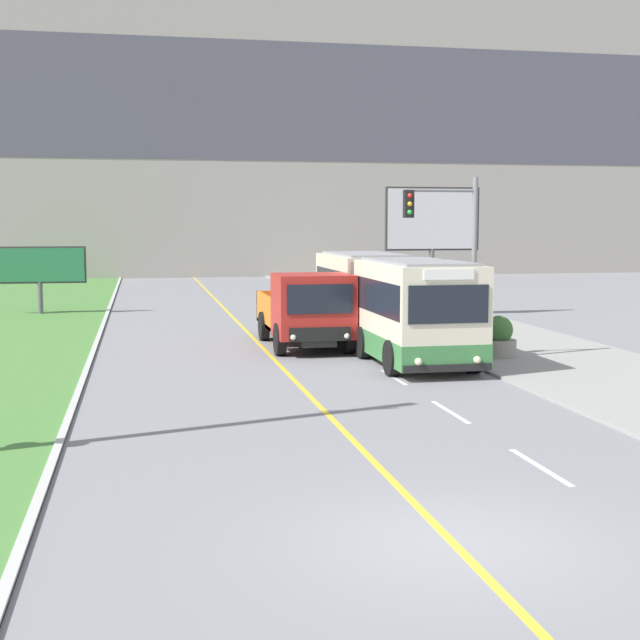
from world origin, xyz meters
TOP-DOWN VIEW (x-y plane):
  - ground_plane at (0.00, 0.00)m, footprint 300.00×300.00m
  - lane_marking_centre at (0.35, 1.88)m, footprint 2.88×140.00m
  - apartment_block_background at (0.00, 62.54)m, footprint 80.00×8.04m
  - city_bus at (3.96, 17.29)m, footprint 2.68×11.91m
  - dump_truck at (1.43, 18.08)m, footprint 2.55×6.58m
  - traffic_light_mast at (5.11, 14.33)m, footprint 2.28×0.32m
  - billboard_large at (8.82, 27.40)m, footprint 4.34×0.24m
  - billboard_small at (-8.61, 31.95)m, footprint 4.21×0.24m
  - planter_round_near at (6.86, 14.95)m, footprint 1.11×1.11m
  - planter_round_second at (6.90, 19.16)m, footprint 1.15×1.15m

SIDE VIEW (x-z plane):
  - ground_plane at x=0.00m, z-range 0.00..0.00m
  - lane_marking_centre at x=0.35m, z-range 0.00..0.01m
  - planter_round_near at x=6.86m, z-range 0.00..1.28m
  - planter_round_second at x=6.90m, z-range 0.00..1.31m
  - dump_truck at x=1.43m, z-range -0.01..2.57m
  - city_bus at x=3.96m, z-range 0.02..3.16m
  - billboard_small at x=-8.61m, z-range 0.64..3.78m
  - traffic_light_mast at x=5.11m, z-range 0.77..6.34m
  - billboard_large at x=8.82m, z-range 1.32..7.12m
  - apartment_block_background at x=0.00m, z-range 0.00..25.86m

